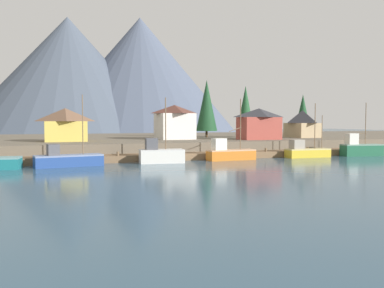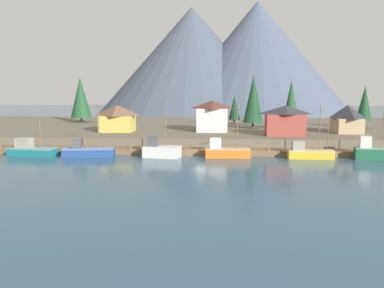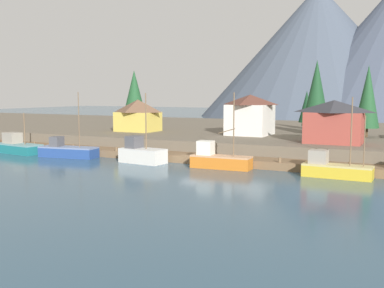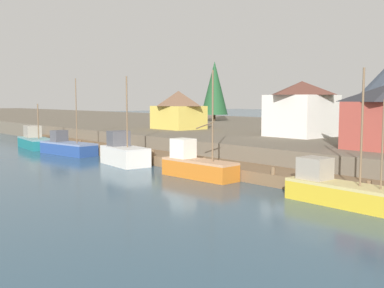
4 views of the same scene
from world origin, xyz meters
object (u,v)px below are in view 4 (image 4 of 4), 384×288
fishing_boat_blue (67,147)px  house_white (301,108)px  fishing_boat_teal (35,141)px  fishing_boat_white (124,153)px  fishing_boat_orange (197,165)px  conifer_near_right (214,88)px  house_yellow (178,110)px  fishing_boat_yellow (337,189)px

fishing_boat_blue → house_white: fishing_boat_blue is taller
fishing_boat_teal → fishing_boat_white: size_ratio=0.92×
fishing_boat_orange → fishing_boat_white: bearing=179.5°
fishing_boat_blue → fishing_boat_orange: fishing_boat_blue is taller
conifer_near_right → house_yellow: bearing=-55.0°
fishing_boat_yellow → house_yellow: fishing_boat_yellow is taller
fishing_boat_white → fishing_boat_orange: 11.04m
fishing_boat_white → house_white: size_ratio=1.28×
fishing_boat_yellow → house_white: bearing=132.3°
fishing_boat_teal → fishing_boat_yellow: bearing=8.5°
conifer_near_right → fishing_boat_yellow: bearing=-37.0°
fishing_boat_blue → house_yellow: fishing_boat_blue is taller
fishing_boat_orange → house_yellow: 28.93m
fishing_boat_yellow → house_yellow: bearing=157.0°
house_yellow → fishing_boat_teal: bearing=-121.3°
fishing_boat_white → fishing_boat_orange: fishing_boat_orange is taller
fishing_boat_white → fishing_boat_teal: bearing=-173.0°
fishing_boat_blue → fishing_boat_yellow: bearing=-6.7°
fishing_boat_white → house_yellow: (-12.02, 17.42, 4.19)m
fishing_boat_yellow → fishing_boat_orange: bearing=-178.2°
fishing_boat_teal → fishing_boat_orange: fishing_boat_orange is taller
house_white → conifer_near_right: (-36.62, 20.88, 3.43)m
house_white → house_yellow: bearing=-173.5°
fishing_boat_white → house_white: (8.33, 19.73, 4.63)m
fishing_boat_teal → fishing_boat_orange: (33.82, 0.75, 0.07)m
fishing_boat_teal → fishing_boat_white: bearing=8.2°
fishing_boat_blue → fishing_boat_white: 12.72m
fishing_boat_yellow → fishing_boat_white: bearing=-177.2°
fishing_boat_teal → fishing_boat_white: fishing_boat_white is taller
fishing_boat_orange → house_white: size_ratio=1.29×
fishing_boat_blue → fishing_boat_orange: (23.74, 0.71, 0.20)m
house_white → conifer_near_right: 42.29m
conifer_near_right → fishing_boat_orange: bearing=-45.6°
fishing_boat_blue → house_yellow: 18.24m
fishing_boat_white → fishing_boat_blue: bearing=-172.6°
fishing_boat_blue → house_yellow: size_ratio=1.32×
fishing_boat_blue → fishing_boat_white: fishing_boat_blue is taller
fishing_boat_orange → conifer_near_right: (-39.31, 40.15, 8.18)m
fishing_boat_orange → fishing_boat_yellow: 13.88m
fishing_boat_white → house_yellow: bearing=130.9°
fishing_boat_blue → fishing_boat_white: (12.72, 0.24, 0.31)m
fishing_boat_teal → fishing_boat_white: (22.80, 0.28, 0.19)m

